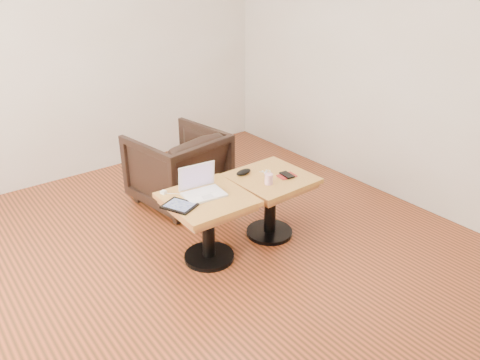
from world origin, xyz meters
TOP-DOWN VIEW (x-y plane):
  - room_shell at (0.00, 0.00)m, footprint 4.52×4.52m
  - side_table_left at (0.20, 0.08)m, footprint 0.61×0.61m
  - side_table_right at (0.81, 0.06)m, footprint 0.61×0.61m
  - laptop at (0.20, 0.15)m, footprint 0.32×0.26m
  - tablet at (-0.04, 0.07)m, footprint 0.25×0.27m
  - charging_adapter at (-0.03, 0.32)m, footprint 0.05×0.05m
  - glasses_case at (0.65, 0.22)m, footprint 0.15×0.08m
  - striped_cup at (0.70, -0.03)m, footprint 0.07×0.07m
  - earbuds_tangle at (0.82, 0.14)m, footprint 0.08×0.05m
  - phone_on_sleeve at (0.91, -0.01)m, footprint 0.16×0.13m
  - armchair at (0.51, 1.05)m, footprint 0.86×0.88m

SIDE VIEW (x-z plane):
  - armchair at x=0.51m, z-range 0.00..0.70m
  - side_table_left at x=0.20m, z-range 0.14..0.68m
  - side_table_right at x=0.81m, z-range 0.14..0.68m
  - earbuds_tangle at x=0.82m, z-range 0.54..0.56m
  - phone_on_sleeve at x=0.91m, z-range 0.54..0.56m
  - tablet at x=-0.04m, z-range 0.54..0.56m
  - charging_adapter at x=-0.03m, z-range 0.54..0.57m
  - glasses_case at x=0.65m, z-range 0.54..0.59m
  - striped_cup at x=0.70m, z-range 0.54..0.63m
  - laptop at x=0.20m, z-range 0.48..0.69m
  - room_shell at x=0.00m, z-range 0.00..2.71m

